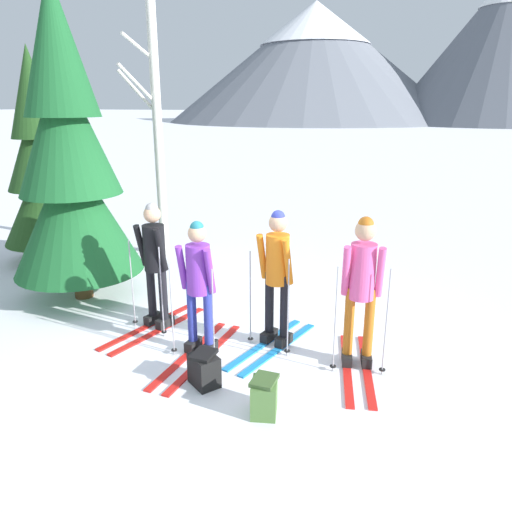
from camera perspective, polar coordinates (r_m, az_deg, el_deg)
ground_plane at (r=6.17m, az=-3.59°, el=-10.29°), size 400.00×400.00×0.00m
skier_in_black at (r=6.40m, az=-11.86°, el=-0.63°), size 0.71×1.69×1.69m
skier_in_purple at (r=5.64m, az=-6.80°, el=-3.38°), size 0.61×1.77×1.63m
skier_in_orange at (r=5.79m, az=2.46°, el=-2.09°), size 0.71×1.62×1.70m
skier_in_pink at (r=5.41m, az=12.32°, el=-3.56°), size 0.65×1.60×1.74m
pine_tree_near at (r=7.53m, az=-21.16°, el=10.35°), size 1.88×1.88×4.55m
pine_tree_mid at (r=9.77m, az=-23.94°, el=9.53°), size 1.59×1.59×3.85m
birch_tree_tall at (r=9.41m, az=-11.70°, el=15.85°), size 0.74×0.81×5.22m
backpack_on_snow_front at (r=5.29m, az=-6.13°, el=-13.09°), size 0.40×0.38×0.38m
backpack_on_snow_beside at (r=4.84m, az=0.97°, el=-16.17°), size 0.31×0.37×0.38m
mountain_ridge_distant at (r=82.39m, az=13.38°, el=21.86°), size 66.49×46.94×20.56m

